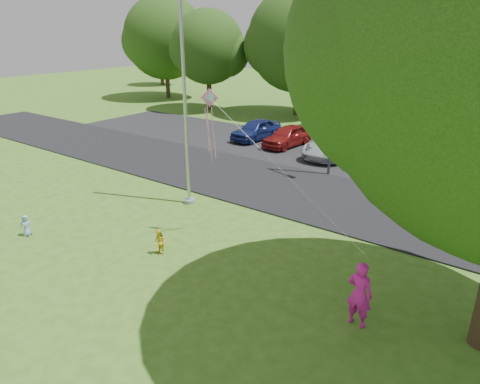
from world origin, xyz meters
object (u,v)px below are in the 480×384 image
Objects in this scene: child_yellow at (160,243)px; kite at (213,114)px; flagpole at (185,107)px; woman at (360,294)px; child_blue at (26,226)px; street_lamp at (339,95)px; trash_can at (406,180)px.

child_yellow is 4.62m from kite.
flagpole is 11.14× the size of child_yellow.
woman is 2.23× the size of child_blue.
child_blue is (-2.64, -5.85, -3.76)m from flagpole.
flagpole is 1.47× the size of street_lamp.
child_yellow is 1.10× the size of child_blue.
flagpole is at bearing 13.59° from child_blue.
flagpole is at bearing -18.46° from woman.
flagpole reaches higher than kite.
flagpole reaches higher than trash_can.
street_lamp is at bearing 56.76° from kite.
woman is (5.51, -10.46, -3.19)m from street_lamp.
flagpole is 5.52× the size of woman.
street_lamp is at bearing 86.00° from child_yellow.
flagpole is at bearing -135.14° from trash_can.
flagpole reaches higher than child_blue.
flagpole is at bearing -100.91° from street_lamp.
woman is 0.28× the size of kite.
child_blue is at bearing -99.78° from street_lamp.
woman is 2.02× the size of child_yellow.
woman is 11.90m from child_blue.
trash_can is at bearing 18.16° from street_lamp.
flagpole is 1.54× the size of kite.
woman is (9.02, -3.50, -3.26)m from flagpole.
child_yellow is at bearing -59.63° from flagpole.
child_yellow is at bearing 6.55° from woman.
child_blue is (-6.15, -12.80, -3.69)m from street_lamp.
street_lamp is 3.76× the size of woman.
street_lamp is at bearing -59.44° from woman.
street_lamp is 12.24m from woman.
child_yellow is (-1.20, -10.90, -3.64)m from street_lamp.
child_blue is at bearing -156.71° from child_yellow.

